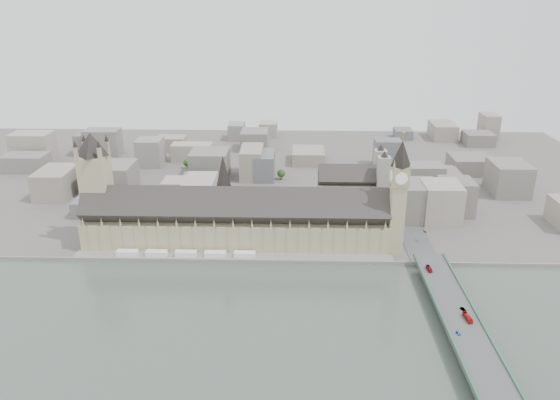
{
  "coord_description": "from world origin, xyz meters",
  "views": [
    {
      "loc": [
        51.85,
        -419.38,
        211.23
      ],
      "look_at": [
        38.56,
        39.01,
        35.78
      ],
      "focal_mm": 35.0,
      "sensor_mm": 36.0,
      "label": 1
    }
  ],
  "objects_px": {
    "victoria_tower": "(96,183)",
    "red_bus_south": "(468,317)",
    "palace_of_westminster": "(236,221)",
    "car_blue": "(458,333)",
    "westminster_abbey": "(354,191)",
    "red_bus_north": "(429,269)",
    "elizabeth_tower": "(399,189)",
    "car_silver": "(463,309)",
    "westminster_bridge": "(451,307)",
    "car_approach": "(425,231)"
  },
  "relations": [
    {
      "from": "red_bus_north",
      "to": "elizabeth_tower",
      "type": "bearing_deg",
      "value": 105.04
    },
    {
      "from": "red_bus_north",
      "to": "victoria_tower",
      "type": "bearing_deg",
      "value": 161.62
    },
    {
      "from": "palace_of_westminster",
      "to": "westminster_bridge",
      "type": "relative_size",
      "value": 0.82
    },
    {
      "from": "westminster_abbey",
      "to": "red_bus_north",
      "type": "height_order",
      "value": "westminster_abbey"
    },
    {
      "from": "westminster_abbey",
      "to": "red_bus_north",
      "type": "relative_size",
      "value": 6.79
    },
    {
      "from": "red_bus_south",
      "to": "palace_of_westminster",
      "type": "bearing_deg",
      "value": 135.47
    },
    {
      "from": "palace_of_westminster",
      "to": "victoria_tower",
      "type": "distance_m",
      "value": 126.41
    },
    {
      "from": "red_bus_north",
      "to": "car_blue",
      "type": "bearing_deg",
      "value": -94.88
    },
    {
      "from": "palace_of_westminster",
      "to": "car_silver",
      "type": "distance_m",
      "value": 204.58
    },
    {
      "from": "victoria_tower",
      "to": "red_bus_south",
      "type": "height_order",
      "value": "victoria_tower"
    },
    {
      "from": "westminster_bridge",
      "to": "westminster_abbey",
      "type": "height_order",
      "value": "westminster_abbey"
    },
    {
      "from": "victoria_tower",
      "to": "red_bus_south",
      "type": "bearing_deg",
      "value": -25.31
    },
    {
      "from": "palace_of_westminster",
      "to": "car_blue",
      "type": "distance_m",
      "value": 213.85
    },
    {
      "from": "victoria_tower",
      "to": "red_bus_north",
      "type": "xyz_separation_m",
      "value": [
        278.01,
        -68.8,
        -43.56
      ]
    },
    {
      "from": "palace_of_westminster",
      "to": "elizabeth_tower",
      "type": "height_order",
      "value": "elizabeth_tower"
    },
    {
      "from": "red_bus_south",
      "to": "car_approach",
      "type": "height_order",
      "value": "red_bus_south"
    },
    {
      "from": "red_bus_south",
      "to": "car_blue",
      "type": "distance_m",
      "value": 19.63
    },
    {
      "from": "car_silver",
      "to": "car_approach",
      "type": "height_order",
      "value": "car_silver"
    },
    {
      "from": "westminster_abbey",
      "to": "palace_of_westminster",
      "type": "bearing_deg",
      "value": -145.83
    },
    {
      "from": "palace_of_westminster",
      "to": "car_silver",
      "type": "xyz_separation_m",
      "value": [
        166.23,
        -118.68,
        -11.68
      ]
    },
    {
      "from": "red_bus_south",
      "to": "car_silver",
      "type": "relative_size",
      "value": 2.46
    },
    {
      "from": "red_bus_north",
      "to": "red_bus_south",
      "type": "bearing_deg",
      "value": -86.14
    },
    {
      "from": "red_bus_north",
      "to": "car_blue",
      "type": "distance_m",
      "value": 83.91
    },
    {
      "from": "palace_of_westminster",
      "to": "westminster_bridge",
      "type": "bearing_deg",
      "value": -33.49
    },
    {
      "from": "westminster_abbey",
      "to": "red_bus_north",
      "type": "bearing_deg",
      "value": -71.88
    },
    {
      "from": "car_silver",
      "to": "car_blue",
      "type": "bearing_deg",
      "value": -136.27
    },
    {
      "from": "elizabeth_tower",
      "to": "car_approach",
      "type": "height_order",
      "value": "elizabeth_tower"
    },
    {
      "from": "car_silver",
      "to": "westminster_abbey",
      "type": "bearing_deg",
      "value": 80.92
    },
    {
      "from": "elizabeth_tower",
      "to": "victoria_tower",
      "type": "relative_size",
      "value": 1.07
    },
    {
      "from": "westminster_abbey",
      "to": "car_blue",
      "type": "relative_size",
      "value": 16.8
    },
    {
      "from": "victoria_tower",
      "to": "westminster_abbey",
      "type": "relative_size",
      "value": 1.47
    },
    {
      "from": "palace_of_westminster",
      "to": "car_silver",
      "type": "bearing_deg",
      "value": -35.53
    },
    {
      "from": "elizabeth_tower",
      "to": "car_approach",
      "type": "distance_m",
      "value": 59.94
    },
    {
      "from": "elizabeth_tower",
      "to": "westminster_bridge",
      "type": "relative_size",
      "value": 0.33
    },
    {
      "from": "palace_of_westminster",
      "to": "elizabeth_tower",
      "type": "distance_m",
      "value": 142.94
    },
    {
      "from": "westminster_abbey",
      "to": "car_approach",
      "type": "relative_size",
      "value": 13.74
    },
    {
      "from": "westminster_abbey",
      "to": "car_approach",
      "type": "height_order",
      "value": "westminster_abbey"
    },
    {
      "from": "red_bus_south",
      "to": "car_blue",
      "type": "xyz_separation_m",
      "value": [
        -10.45,
        -16.59,
        -0.93
      ]
    },
    {
      "from": "red_bus_north",
      "to": "car_approach",
      "type": "relative_size",
      "value": 2.02
    },
    {
      "from": "palace_of_westminster",
      "to": "car_silver",
      "type": "relative_size",
      "value": 56.15
    },
    {
      "from": "red_bus_south",
      "to": "elizabeth_tower",
      "type": "bearing_deg",
      "value": 96.79
    },
    {
      "from": "red_bus_north",
      "to": "westminster_abbey",
      "type": "bearing_deg",
      "value": 103.64
    },
    {
      "from": "elizabeth_tower",
      "to": "westminster_bridge",
      "type": "height_order",
      "value": "elizabeth_tower"
    },
    {
      "from": "victoria_tower",
      "to": "westminster_bridge",
      "type": "xyz_separation_m",
      "value": [
        284.0,
        -113.5,
        -50.08
      ]
    },
    {
      "from": "car_approach",
      "to": "westminster_abbey",
      "type": "bearing_deg",
      "value": 120.02
    },
    {
      "from": "red_bus_south",
      "to": "car_approach",
      "type": "relative_size",
      "value": 2.34
    },
    {
      "from": "elizabeth_tower",
      "to": "westminster_abbey",
      "type": "bearing_deg",
      "value": 107.29
    },
    {
      "from": "victoria_tower",
      "to": "red_bus_south",
      "type": "distance_m",
      "value": 321.37
    },
    {
      "from": "elizabeth_tower",
      "to": "car_blue",
      "type": "relative_size",
      "value": 26.57
    },
    {
      "from": "elizabeth_tower",
      "to": "red_bus_south",
      "type": "distance_m",
      "value": 129.86
    }
  ]
}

